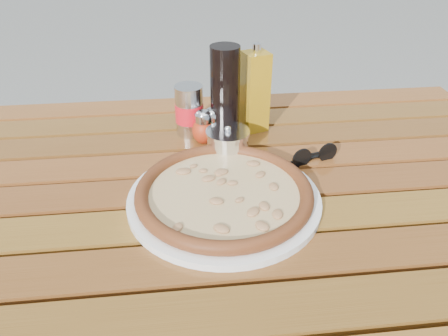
{
  "coord_description": "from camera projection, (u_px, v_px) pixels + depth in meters",
  "views": [
    {
      "loc": [
        -0.08,
        -0.71,
        1.24
      ],
      "look_at": [
        0.0,
        0.02,
        0.78
      ],
      "focal_mm": 35.0,
      "sensor_mm": 36.0,
      "label": 1
    }
  ],
  "objects": [
    {
      "name": "parmesan_tin",
      "position": [
        228.0,
        142.0,
        0.95
      ],
      "size": [
        0.11,
        0.11,
        0.07
      ],
      "rotation": [
        0.0,
        0.0,
        -0.17
      ],
      "color": "silver",
      "rests_on": "table"
    },
    {
      "name": "plate",
      "position": [
        224.0,
        199.0,
        0.82
      ],
      "size": [
        0.41,
        0.41,
        0.01
      ],
      "primitive_type": "cylinder",
      "rotation": [
        0.0,
        0.0,
        -0.16
      ],
      "color": "white",
      "rests_on": "table"
    },
    {
      "name": "soda_can",
      "position": [
        189.0,
        111.0,
        1.02
      ],
      "size": [
        0.08,
        0.08,
        0.12
      ],
      "rotation": [
        0.0,
        0.0,
        -0.27
      ],
      "color": "silver",
      "rests_on": "table"
    },
    {
      "name": "olive_oil_cruet",
      "position": [
        255.0,
        91.0,
        1.02
      ],
      "size": [
        0.07,
        0.07,
        0.21
      ],
      "rotation": [
        0.0,
        0.0,
        0.3
      ],
      "color": "#AE8012",
      "rests_on": "table"
    },
    {
      "name": "pepper_shaker",
      "position": [
        204.0,
        127.0,
        1.0
      ],
      "size": [
        0.07,
        0.07,
        0.08
      ],
      "rotation": [
        0.0,
        0.0,
        0.43
      ],
      "color": "red",
      "rests_on": "table"
    },
    {
      "name": "oregano_shaker",
      "position": [
        213.0,
        125.0,
        1.01
      ],
      "size": [
        0.06,
        0.06,
        0.08
      ],
      "rotation": [
        0.0,
        0.0,
        0.09
      ],
      "color": "#353F19",
      "rests_on": "table"
    },
    {
      "name": "pizza",
      "position": [
        224.0,
        192.0,
        0.81
      ],
      "size": [
        0.33,
        0.33,
        0.03
      ],
      "rotation": [
        0.0,
        0.0,
        -0.01
      ],
      "color": "beige",
      "rests_on": "plate"
    },
    {
      "name": "dark_bottle",
      "position": [
        225.0,
        95.0,
        0.97
      ],
      "size": [
        0.07,
        0.07,
        0.22
      ],
      "primitive_type": "cylinder",
      "rotation": [
        0.0,
        0.0,
        -0.04
      ],
      "color": "black",
      "rests_on": "table"
    },
    {
      "name": "sunglasses",
      "position": [
        314.0,
        156.0,
        0.93
      ],
      "size": [
        0.11,
        0.05,
        0.04
      ],
      "rotation": [
        0.0,
        0.0,
        0.27
      ],
      "color": "black",
      "rests_on": "table"
    },
    {
      "name": "table",
      "position": [
        225.0,
        216.0,
        0.9
      ],
      "size": [
        1.4,
        0.9,
        0.75
      ],
      "color": "#39200D",
      "rests_on": "ground"
    }
  ]
}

